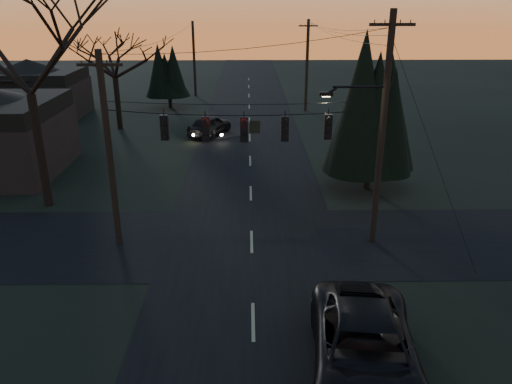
{
  "coord_description": "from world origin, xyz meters",
  "views": [
    {
      "loc": [
        -0.14,
        -10.3,
        10.41
      ],
      "look_at": [
        0.18,
        8.64,
        2.98
      ],
      "focal_mm": 35.0,
      "sensor_mm": 36.0,
      "label": 1
    }
  ],
  "objects_px": {
    "utility_pole_right": "(372,241)",
    "evergreen_right": "(373,110)",
    "bare_tree_left": "(23,44)",
    "sedan_oncoming_a": "(210,125)",
    "utility_pole_far_l": "(196,96)",
    "suv_near": "(365,351)",
    "utility_pole_left": "(120,243)",
    "utility_pole_far_r": "(305,111)"
  },
  "relations": [
    {
      "from": "bare_tree_left",
      "to": "suv_near",
      "type": "distance_m",
      "value": 20.6
    },
    {
      "from": "evergreen_right",
      "to": "suv_near",
      "type": "xyz_separation_m",
      "value": [
        -3.55,
        -15.43,
        -3.69
      ]
    },
    {
      "from": "utility_pole_right",
      "to": "bare_tree_left",
      "type": "xyz_separation_m",
      "value": [
        -16.32,
        4.49,
        8.3
      ]
    },
    {
      "from": "sedan_oncoming_a",
      "to": "evergreen_right",
      "type": "bearing_deg",
      "value": 153.1
    },
    {
      "from": "evergreen_right",
      "to": "suv_near",
      "type": "relative_size",
      "value": 1.22
    },
    {
      "from": "suv_near",
      "to": "sedan_oncoming_a",
      "type": "height_order",
      "value": "suv_near"
    },
    {
      "from": "utility_pole_left",
      "to": "utility_pole_right",
      "type": "bearing_deg",
      "value": 0.0
    },
    {
      "from": "suv_near",
      "to": "utility_pole_left",
      "type": "bearing_deg",
      "value": 143.01
    },
    {
      "from": "bare_tree_left",
      "to": "utility_pole_far_l",
      "type": "bearing_deg",
      "value": 81.3
    },
    {
      "from": "bare_tree_left",
      "to": "utility_pole_left",
      "type": "bearing_deg",
      "value": -42.96
    },
    {
      "from": "utility_pole_far_l",
      "to": "bare_tree_left",
      "type": "relative_size",
      "value": 0.67
    },
    {
      "from": "utility_pole_right",
      "to": "bare_tree_left",
      "type": "distance_m",
      "value": 18.85
    },
    {
      "from": "bare_tree_left",
      "to": "evergreen_right",
      "type": "distance_m",
      "value": 18.1
    },
    {
      "from": "utility_pole_right",
      "to": "suv_near",
      "type": "distance_m",
      "value": 9.02
    },
    {
      "from": "utility_pole_far_r",
      "to": "bare_tree_left",
      "type": "height_order",
      "value": "bare_tree_left"
    },
    {
      "from": "utility_pole_far_l",
      "to": "evergreen_right",
      "type": "bearing_deg",
      "value": -66.44
    },
    {
      "from": "utility_pole_far_l",
      "to": "suv_near",
      "type": "relative_size",
      "value": 1.22
    },
    {
      "from": "utility_pole_left",
      "to": "evergreen_right",
      "type": "xyz_separation_m",
      "value": [
        12.75,
        6.76,
        4.6
      ]
    },
    {
      "from": "evergreen_right",
      "to": "utility_pole_left",
      "type": "bearing_deg",
      "value": -152.09
    },
    {
      "from": "suv_near",
      "to": "evergreen_right",
      "type": "bearing_deg",
      "value": 83.35
    },
    {
      "from": "utility_pole_far_r",
      "to": "evergreen_right",
      "type": "xyz_separation_m",
      "value": [
        1.25,
        -21.24,
        4.6
      ]
    },
    {
      "from": "utility_pole_right",
      "to": "utility_pole_far_l",
      "type": "distance_m",
      "value": 37.79
    },
    {
      "from": "bare_tree_left",
      "to": "sedan_oncoming_a",
      "type": "xyz_separation_m",
      "value": [
        7.62,
        14.38,
        -7.49
      ]
    },
    {
      "from": "utility_pole_left",
      "to": "utility_pole_far_l",
      "type": "height_order",
      "value": "utility_pole_left"
    },
    {
      "from": "utility_pole_far_r",
      "to": "bare_tree_left",
      "type": "xyz_separation_m",
      "value": [
        -16.32,
        -23.51,
        8.3
      ]
    },
    {
      "from": "utility_pole_right",
      "to": "utility_pole_far_r",
      "type": "xyz_separation_m",
      "value": [
        0.0,
        28.0,
        0.0
      ]
    },
    {
      "from": "bare_tree_left",
      "to": "utility_pole_right",
      "type": "bearing_deg",
      "value": -15.38
    },
    {
      "from": "utility_pole_far_r",
      "to": "evergreen_right",
      "type": "relative_size",
      "value": 1.06
    },
    {
      "from": "utility_pole_right",
      "to": "bare_tree_left",
      "type": "bearing_deg",
      "value": 164.62
    },
    {
      "from": "utility_pole_far_l",
      "to": "sedan_oncoming_a",
      "type": "relative_size",
      "value": 1.68
    },
    {
      "from": "utility_pole_far_r",
      "to": "utility_pole_right",
      "type": "bearing_deg",
      "value": -90.0
    },
    {
      "from": "utility_pole_right",
      "to": "utility_pole_far_l",
      "type": "bearing_deg",
      "value": 107.72
    },
    {
      "from": "bare_tree_left",
      "to": "evergreen_right",
      "type": "height_order",
      "value": "bare_tree_left"
    },
    {
      "from": "utility_pole_right",
      "to": "evergreen_right",
      "type": "xyz_separation_m",
      "value": [
        1.25,
        6.76,
        4.6
      ]
    },
    {
      "from": "utility_pole_far_r",
      "to": "utility_pole_far_l",
      "type": "distance_m",
      "value": 14.01
    },
    {
      "from": "utility_pole_far_r",
      "to": "utility_pole_far_l",
      "type": "height_order",
      "value": "utility_pole_far_r"
    },
    {
      "from": "utility_pole_right",
      "to": "evergreen_right",
      "type": "relative_size",
      "value": 1.25
    },
    {
      "from": "bare_tree_left",
      "to": "suv_near",
      "type": "relative_size",
      "value": 1.8
    },
    {
      "from": "utility_pole_right",
      "to": "sedan_oncoming_a",
      "type": "xyz_separation_m",
      "value": [
        -8.7,
        18.88,
        0.81
      ]
    },
    {
      "from": "utility_pole_far_r",
      "to": "suv_near",
      "type": "distance_m",
      "value": 36.76
    },
    {
      "from": "utility_pole_far_r",
      "to": "sedan_oncoming_a",
      "type": "relative_size",
      "value": 1.78
    },
    {
      "from": "utility_pole_right",
      "to": "utility_pole_far_l",
      "type": "xyz_separation_m",
      "value": [
        -11.5,
        36.0,
        0.0
      ]
    }
  ]
}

